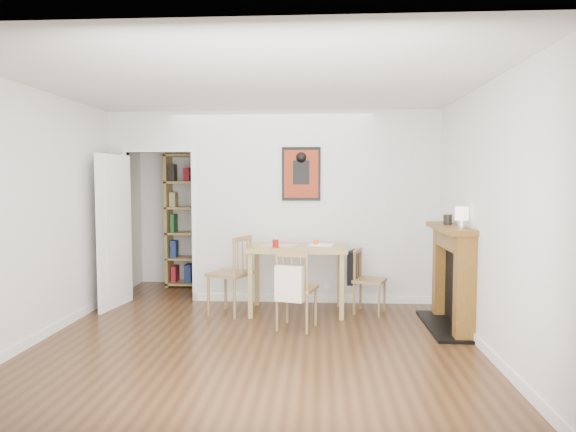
# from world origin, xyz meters

# --- Properties ---
(ground) EXTENTS (5.20, 5.20, 0.00)m
(ground) POSITION_xyz_m (0.00, 0.00, 0.00)
(ground) COLOR #4C2F18
(ground) RESTS_ON ground
(room_shell) EXTENTS (5.20, 5.20, 5.20)m
(room_shell) POSITION_xyz_m (0.10, 1.34, 1.30)
(room_shell) COLOR silver
(room_shell) RESTS_ON ground
(dining_table) EXTENTS (1.23, 0.78, 0.84)m
(dining_table) POSITION_xyz_m (0.37, 0.80, 0.74)
(dining_table) COLOR #A48A4C
(dining_table) RESTS_ON ground
(chair_left) EXTENTS (0.65, 0.65, 0.98)m
(chair_left) POSITION_xyz_m (-0.47, 0.69, 0.49)
(chair_left) COLOR olive
(chair_left) RESTS_ON ground
(chair_right) EXTENTS (0.55, 0.51, 0.81)m
(chair_right) POSITION_xyz_m (1.26, 0.83, 0.42)
(chair_right) COLOR olive
(chair_right) RESTS_ON ground
(chair_front) EXTENTS (0.55, 0.59, 0.89)m
(chair_front) POSITION_xyz_m (0.39, 0.08, 0.45)
(chair_front) COLOR olive
(chair_front) RESTS_ON ground
(bookshelf) EXTENTS (0.88, 0.35, 2.09)m
(bookshelf) POSITION_xyz_m (-1.30, 2.33, 1.03)
(bookshelf) COLOR #A48A4C
(bookshelf) RESTS_ON ground
(fireplace) EXTENTS (0.45, 1.25, 1.16)m
(fireplace) POSITION_xyz_m (2.16, 0.25, 0.62)
(fireplace) COLOR brown
(fireplace) RESTS_ON ground
(red_glass) EXTENTS (0.08, 0.08, 0.10)m
(red_glass) POSITION_xyz_m (0.11, 0.69, 0.89)
(red_glass) COLOR maroon
(red_glass) RESTS_ON dining_table
(orange_fruit) EXTENTS (0.08, 0.08, 0.08)m
(orange_fruit) POSITION_xyz_m (0.60, 0.93, 0.88)
(orange_fruit) COLOR #FF510D
(orange_fruit) RESTS_ON dining_table
(placemat) EXTENTS (0.48, 0.41, 0.00)m
(placemat) POSITION_xyz_m (0.14, 0.88, 0.84)
(placemat) COLOR beige
(placemat) RESTS_ON dining_table
(notebook) EXTENTS (0.34, 0.28, 0.02)m
(notebook) POSITION_xyz_m (0.67, 0.91, 0.85)
(notebook) COLOR white
(notebook) RESTS_ON dining_table
(mantel_lamp) EXTENTS (0.14, 0.14, 0.23)m
(mantel_lamp) POSITION_xyz_m (2.15, -0.05, 1.30)
(mantel_lamp) COLOR silver
(mantel_lamp) RESTS_ON fireplace
(ceramic_jar_a) EXTENTS (0.10, 0.10, 0.12)m
(ceramic_jar_a) POSITION_xyz_m (2.11, 0.36, 1.22)
(ceramic_jar_a) COLOR black
(ceramic_jar_a) RESTS_ON fireplace
(ceramic_jar_b) EXTENTS (0.07, 0.07, 0.09)m
(ceramic_jar_b) POSITION_xyz_m (2.15, 0.54, 1.20)
(ceramic_jar_b) COLOR black
(ceramic_jar_b) RESTS_ON fireplace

